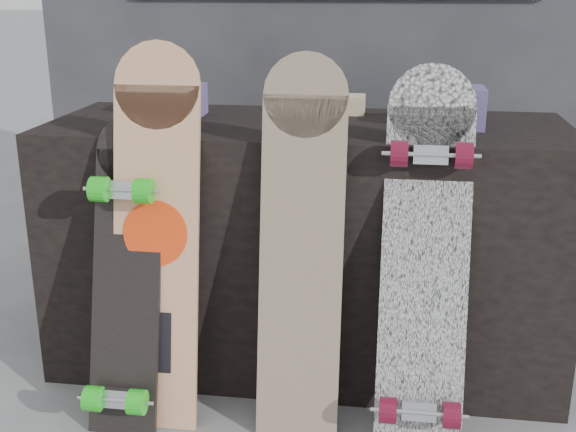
% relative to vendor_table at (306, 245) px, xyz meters
% --- Properties ---
extents(vendor_table, '(1.60, 0.60, 0.80)m').
position_rel_vendor_table_xyz_m(vendor_table, '(0.00, 0.00, 0.00)').
color(vendor_table, black).
rests_on(vendor_table, ground).
extents(booth, '(2.40, 0.22, 2.20)m').
position_rel_vendor_table_xyz_m(booth, '(0.00, 0.85, 0.70)').
color(booth, '#303035').
rests_on(booth, ground).
extents(merch_box_purple, '(0.18, 0.12, 0.10)m').
position_rel_vendor_table_xyz_m(merch_box_purple, '(-0.44, 0.08, 0.45)').
color(merch_box_purple, '#46366E').
rests_on(merch_box_purple, vendor_table).
extents(merch_box_small, '(0.14, 0.14, 0.12)m').
position_rel_vendor_table_xyz_m(merch_box_small, '(0.46, -0.01, 0.46)').
color(merch_box_small, '#46366E').
rests_on(merch_box_small, vendor_table).
extents(merch_box_flat, '(0.22, 0.10, 0.06)m').
position_rel_vendor_table_xyz_m(merch_box_flat, '(0.06, 0.19, 0.43)').
color(merch_box_flat, '#D1B78C').
rests_on(merch_box_flat, vendor_table).
extents(longboard_geisha, '(0.24, 0.23, 1.07)m').
position_rel_vendor_table_xyz_m(longboard_geisha, '(-0.38, -0.37, 0.16)').
color(longboard_geisha, '#CDB38A').
rests_on(longboard_geisha, ground).
extents(longboard_celtic, '(0.23, 0.21, 1.05)m').
position_rel_vendor_table_xyz_m(longboard_celtic, '(0.03, -0.37, 0.16)').
color(longboard_celtic, beige).
rests_on(longboard_celtic, ground).
extents(longboard_cascadia, '(0.23, 0.37, 1.01)m').
position_rel_vendor_table_xyz_m(longboard_cascadia, '(0.36, -0.36, 0.12)').
color(longboard_cascadia, white).
rests_on(longboard_cascadia, ground).
extents(skateboard_dark, '(0.20, 0.32, 0.87)m').
position_rel_vendor_table_xyz_m(skateboard_dark, '(-0.46, -0.42, 0.04)').
color(skateboard_dark, black).
rests_on(skateboard_dark, ground).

